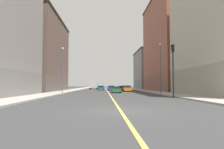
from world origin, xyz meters
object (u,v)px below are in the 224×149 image
at_px(building_right_midblock, 42,55).
at_px(traffic_light_left_near, 173,63).
at_px(street_lamp_left_near, 160,63).
at_px(car_orange, 127,89).
at_px(car_red, 112,88).
at_px(car_blue, 111,88).
at_px(building_left_far, 149,70).
at_px(car_green, 116,90).
at_px(building_left_mid, 170,44).
at_px(street_lamp_right_near, 63,65).
at_px(building_left_near, 222,29).
at_px(box_truck, 94,84).
at_px(car_teal, 101,88).
at_px(car_black, 122,88).

distance_m(building_right_midblock, traffic_light_left_near, 33.76).
xyz_separation_m(building_right_midblock, street_lamp_left_near, (23.72, -15.80, -3.60)).
height_order(building_right_midblock, car_orange, building_right_midblock).
height_order(traffic_light_left_near, car_red, traffic_light_left_near).
xyz_separation_m(building_right_midblock, car_blue, (16.68, 5.98, -7.96)).
distance_m(building_left_far, car_green, 37.16).
xyz_separation_m(building_left_mid, car_green, (-14.03, -10.55, -10.98)).
xyz_separation_m(building_left_far, car_green, (-14.03, -33.83, -6.27)).
distance_m(building_left_far, street_lamp_right_near, 43.53).
height_order(building_left_near, car_orange, building_left_near).
bearing_deg(street_lamp_right_near, traffic_light_left_near, -39.47).
height_order(car_blue, box_truck, box_truck).
bearing_deg(building_left_far, car_teal, -138.98).
relative_size(car_black, car_green, 1.07).
distance_m(car_black, car_teal, 6.99).
relative_size(street_lamp_left_near, car_red, 1.97).
distance_m(street_lamp_left_near, car_black, 21.97).
height_order(building_left_far, car_red, building_left_far).
xyz_separation_m(car_teal, car_green, (3.18, -18.86, -0.03)).
height_order(building_right_midblock, car_blue, building_right_midblock).
bearing_deg(car_green, street_lamp_right_near, -164.88).
distance_m(building_left_far, traffic_light_left_near, 49.91).
distance_m(building_right_midblock, car_teal, 18.62).
bearing_deg(building_left_far, car_orange, -112.69).
distance_m(building_left_far, car_orange, 29.61).
height_order(car_red, car_blue, car_blue).
distance_m(car_black, car_blue, 2.72).
bearing_deg(street_lamp_right_near, car_black, 55.02).
distance_m(building_left_far, car_black, 23.43).
xyz_separation_m(street_lamp_left_near, car_red, (-6.46, 33.81, -4.40)).
bearing_deg(building_left_near, street_lamp_right_near, 159.38).
bearing_deg(car_blue, car_red, 87.22).
relative_size(building_left_mid, car_black, 5.11).
distance_m(building_right_midblock, street_lamp_left_near, 28.73).
height_order(building_left_near, car_red, building_left_near).
bearing_deg(street_lamp_left_near, street_lamp_right_near, 166.57).
bearing_deg(car_black, street_lamp_right_near, -124.98).
bearing_deg(building_left_near, car_blue, 118.18).
bearing_deg(traffic_light_left_near, building_left_near, 24.30).
height_order(building_left_far, street_lamp_left_near, building_left_far).
distance_m(car_orange, car_black, 7.43).
height_order(traffic_light_left_near, car_orange, traffic_light_left_near).
relative_size(building_right_midblock, car_black, 4.97).
height_order(traffic_light_left_near, street_lamp_left_near, street_lamp_left_near).
distance_m(car_red, box_truck, 7.95).
xyz_separation_m(building_left_far, street_lamp_right_near, (-23.72, -36.45, -1.94)).
bearing_deg(car_orange, building_left_far, 67.31).
relative_size(building_left_mid, car_blue, 5.14).
distance_m(building_left_near, street_lamp_right_near, 25.71).
bearing_deg(car_blue, building_left_near, -61.82).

